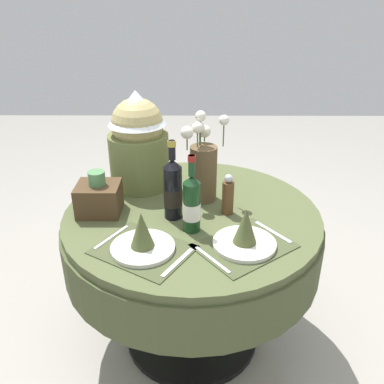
# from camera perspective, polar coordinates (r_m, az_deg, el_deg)

# --- Properties ---
(ground) EXTENTS (8.00, 8.00, 0.00)m
(ground) POSITION_cam_1_polar(r_m,az_deg,el_deg) (2.24, -0.00, -19.22)
(ground) COLOR #9E998E
(dining_table) EXTENTS (1.14, 1.14, 0.73)m
(dining_table) POSITION_cam_1_polar(r_m,az_deg,el_deg) (1.87, -0.00, -6.87)
(dining_table) COLOR #4C5633
(dining_table) RESTS_ON ground
(place_setting_left) EXTENTS (0.43, 0.40, 0.16)m
(place_setting_left) POSITION_cam_1_polar(r_m,az_deg,el_deg) (1.52, -6.93, -6.60)
(place_setting_left) COLOR #41492B
(place_setting_left) RESTS_ON dining_table
(place_setting_right) EXTENTS (0.43, 0.41, 0.16)m
(place_setting_right) POSITION_cam_1_polar(r_m,az_deg,el_deg) (1.55, 7.38, -6.06)
(place_setting_right) COLOR #41492B
(place_setting_right) RESTS_ON dining_table
(flower_vase) EXTENTS (0.21, 0.16, 0.41)m
(flower_vase) POSITION_cam_1_polar(r_m,az_deg,el_deg) (1.83, 1.54, 3.65)
(flower_vase) COLOR brown
(flower_vase) RESTS_ON dining_table
(wine_bottle_left) EXTENTS (0.07, 0.07, 0.32)m
(wine_bottle_left) POSITION_cam_1_polar(r_m,az_deg,el_deg) (1.60, -0.09, -1.59)
(wine_bottle_left) COLOR #143819
(wine_bottle_left) RESTS_ON dining_table
(wine_bottle_right) EXTENTS (0.08, 0.08, 0.34)m
(wine_bottle_right) POSITION_cam_1_polar(r_m,az_deg,el_deg) (1.69, -2.69, 0.42)
(wine_bottle_right) COLOR black
(wine_bottle_right) RESTS_ON dining_table
(pepper_mill) EXTENTS (0.05, 0.05, 0.18)m
(pepper_mill) POSITION_cam_1_polar(r_m,az_deg,el_deg) (1.74, 5.03, -0.54)
(pepper_mill) COLOR brown
(pepper_mill) RESTS_ON dining_table
(gift_tub_back_left) EXTENTS (0.29, 0.29, 0.47)m
(gift_tub_back_left) POSITION_cam_1_polar(r_m,az_deg,el_deg) (1.95, -7.54, 7.61)
(gift_tub_back_left) COLOR olive
(gift_tub_back_left) RESTS_ON dining_table
(woven_basket_side_left) EXTENTS (0.18, 0.16, 0.19)m
(woven_basket_side_left) POSITION_cam_1_polar(r_m,az_deg,el_deg) (1.79, -12.85, -0.70)
(woven_basket_side_left) COLOR #47331E
(woven_basket_side_left) RESTS_ON dining_table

